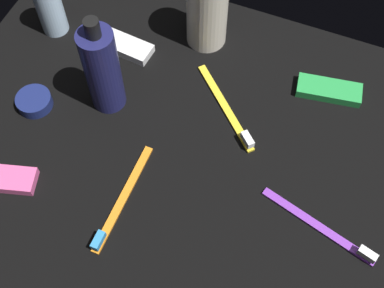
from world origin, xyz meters
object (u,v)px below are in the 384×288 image
snack_bar_white (123,45)px  snack_bar_green (329,90)px  snack_bar_pink (1,178)px  toothbrush_orange (120,203)px  lotion_bottle (102,69)px  toothbrush_yellow (228,111)px  bodywash_bottle (207,6)px  toothbrush_purple (325,229)px  cream_tin_left (34,101)px  deodorant_stick (49,7)px

snack_bar_white → snack_bar_green: same height
snack_bar_pink → toothbrush_orange: bearing=173.6°
lotion_bottle → toothbrush_orange: (-9.76, 15.93, -7.45)cm
toothbrush_yellow → bodywash_bottle: bearing=-55.8°
toothbrush_purple → snack_bar_white: 45.29cm
cream_tin_left → snack_bar_green: bearing=-154.8°
toothbrush_yellow → toothbrush_orange: 22.77cm
toothbrush_yellow → deodorant_stick: bearing=-8.7°
toothbrush_purple → toothbrush_orange: same height
snack_bar_green → cream_tin_left: 47.81cm
deodorant_stick → snack_bar_pink: size_ratio=0.99×
lotion_bottle → toothbrush_yellow: bearing=-165.1°
bodywash_bottle → toothbrush_yellow: 17.58cm
bodywash_bottle → snack_bar_pink: bearing=64.3°
lotion_bottle → snack_bar_white: lotion_bottle is taller
bodywash_bottle → toothbrush_orange: (-0.02, 34.16, -7.23)cm
toothbrush_yellow → toothbrush_purple: size_ratio=0.79×
deodorant_stick → cream_tin_left: bearing=108.2°
snack_bar_green → cream_tin_left: bearing=15.7°
toothbrush_purple → cream_tin_left: size_ratio=3.13×
bodywash_bottle → toothbrush_orange: 34.92cm
toothbrush_orange → cream_tin_left: toothbrush_orange is taller
toothbrush_yellow → snack_bar_pink: 36.19cm
bodywash_bottle → deodorant_stick: 26.90cm
bodywash_bottle → snack_bar_pink: size_ratio=1.67×
toothbrush_orange → cream_tin_left: 23.00cm
deodorant_stick → toothbrush_yellow: deodorant_stick is taller
bodywash_bottle → toothbrush_purple: 39.77cm
deodorant_stick → toothbrush_purple: (-54.04, 18.82, -4.56)cm
snack_bar_pink → toothbrush_purple: bearing=176.3°
toothbrush_yellow → cream_tin_left: (29.44, 10.38, 0.37)cm
bodywash_bottle → snack_bar_white: bodywash_bottle is taller
lotion_bottle → snack_bar_green: lotion_bottle is taller
toothbrush_purple → snack_bar_green: toothbrush_purple is taller
toothbrush_purple → snack_bar_green: size_ratio=1.70×
snack_bar_white → bodywash_bottle: bearing=-143.7°
snack_bar_pink → deodorant_stick: bearing=-92.0°
toothbrush_yellow → snack_bar_pink: size_ratio=1.34×
lotion_bottle → snack_bar_pink: (8.24, 19.11, -7.31)cm
lotion_bottle → toothbrush_orange: 20.11cm
bodywash_bottle → cream_tin_left: size_ratio=3.06×
deodorant_stick → cream_tin_left: 17.01cm
lotion_bottle → deodorant_stick: (15.82, -10.27, -2.89)cm
lotion_bottle → toothbrush_orange: size_ratio=1.02×
deodorant_stick → snack_bar_green: (-48.41, -4.67, -4.42)cm
lotion_bottle → snack_bar_white: size_ratio=1.77×
cream_tin_left → toothbrush_purple: bearing=176.3°
snack_bar_pink → cream_tin_left: (2.44, -13.71, 0.23)cm
snack_bar_white → cream_tin_left: cream_tin_left is taller
bodywash_bottle → cream_tin_left: (20.42, 23.63, -6.86)cm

